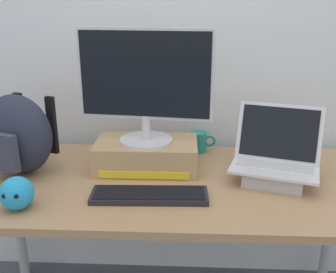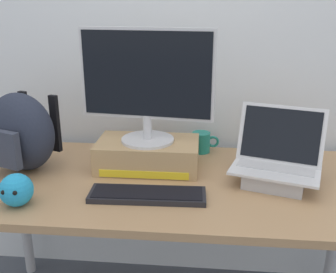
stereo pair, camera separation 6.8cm
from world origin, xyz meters
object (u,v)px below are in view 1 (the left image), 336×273
at_px(toner_box_yellow, 147,155).
at_px(coffee_mug, 198,142).
at_px(open_laptop, 275,166).
at_px(desktop_monitor, 145,84).
at_px(plush_toy, 17,193).
at_px(external_keyboard, 149,195).
at_px(messenger_backpack, 17,135).

xyz_separation_m(toner_box_yellow, coffee_mug, (0.22, 0.20, -0.01)).
xyz_separation_m(toner_box_yellow, open_laptop, (0.51, -0.10, 0.00)).
height_order(desktop_monitor, open_laptop, desktop_monitor).
height_order(desktop_monitor, plush_toy, desktop_monitor).
distance_m(toner_box_yellow, desktop_monitor, 0.30).
relative_size(open_laptop, external_keyboard, 0.90).
height_order(toner_box_yellow, external_keyboard, toner_box_yellow).
xyz_separation_m(external_keyboard, messenger_backpack, (-0.55, 0.20, 0.15)).
bearing_deg(desktop_monitor, plush_toy, -131.02).
bearing_deg(open_laptop, desktop_monitor, -173.30).
bearing_deg(plush_toy, open_laptop, 16.43).
bearing_deg(open_laptop, toner_box_yellow, -173.42).
relative_size(desktop_monitor, plush_toy, 4.70).
xyz_separation_m(open_laptop, external_keyboard, (-0.48, -0.17, -0.05)).
distance_m(open_laptop, external_keyboard, 0.51).
relative_size(desktop_monitor, external_keyboard, 1.28).
relative_size(open_laptop, messenger_backpack, 1.07).
distance_m(external_keyboard, coffee_mug, 0.51).
distance_m(external_keyboard, plush_toy, 0.45).
relative_size(toner_box_yellow, plush_toy, 3.67).
relative_size(toner_box_yellow, external_keyboard, 1.00).
xyz_separation_m(toner_box_yellow, plush_toy, (-0.40, -0.37, -0.00)).
bearing_deg(external_keyboard, desktop_monitor, 96.02).
height_order(desktop_monitor, external_keyboard, desktop_monitor).
height_order(external_keyboard, coffee_mug, coffee_mug).
bearing_deg(messenger_backpack, open_laptop, 18.82).
height_order(open_laptop, coffee_mug, open_laptop).
bearing_deg(desktop_monitor, coffee_mug, 49.11).
xyz_separation_m(toner_box_yellow, messenger_backpack, (-0.51, -0.07, 0.10)).
bearing_deg(toner_box_yellow, messenger_backpack, -172.50).
xyz_separation_m(toner_box_yellow, desktop_monitor, (-0.00, -0.00, 0.30)).
bearing_deg(coffee_mug, desktop_monitor, -137.67).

